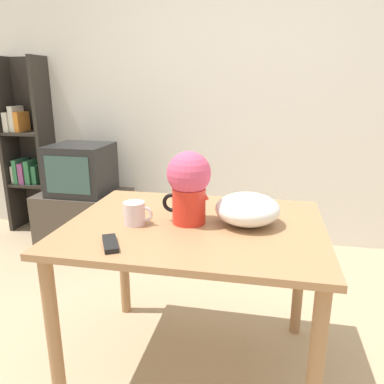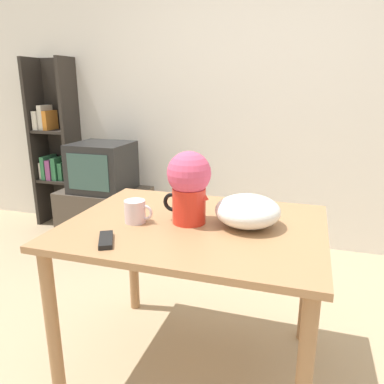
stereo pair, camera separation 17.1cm
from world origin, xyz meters
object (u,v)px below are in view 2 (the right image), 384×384
at_px(flower_vase, 189,184).
at_px(tv_set, 102,167).
at_px(coffee_mug, 136,211).
at_px(white_bowl, 248,211).

height_order(flower_vase, tv_set, flower_vase).
relative_size(coffee_mug, white_bowl, 0.46).
bearing_deg(flower_vase, tv_set, 133.46).
height_order(coffee_mug, tv_set, tv_set).
height_order(flower_vase, white_bowl, flower_vase).
bearing_deg(tv_set, flower_vase, -46.54).
distance_m(flower_vase, white_bowl, 0.29).
xyz_separation_m(white_bowl, tv_set, (-1.50, 1.27, -0.15)).
relative_size(flower_vase, white_bowl, 1.14).
xyz_separation_m(coffee_mug, white_bowl, (0.51, 0.11, 0.02)).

